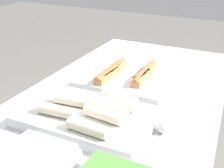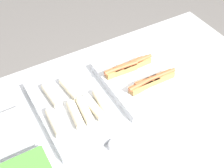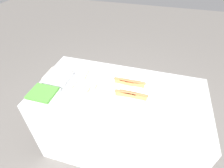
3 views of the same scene
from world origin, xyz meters
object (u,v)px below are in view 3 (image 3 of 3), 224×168
object	(u,v)px
tray_wraps	(89,84)
tray_side_front	(43,95)
serving_spoon_near	(83,107)
tray_side_back	(58,77)
tray_hotdogs	(128,90)

from	to	relation	value
tray_wraps	tray_side_front	bearing A→B (deg)	-142.68
serving_spoon_near	tray_side_front	bearing A→B (deg)	175.70
tray_wraps	tray_side_front	distance (m)	0.44
tray_side_front	tray_side_back	bearing A→B (deg)	90.00
tray_hotdogs	tray_wraps	distance (m)	0.39
tray_side_front	tray_side_back	world-z (taller)	same
tray_side_back	serving_spoon_near	distance (m)	0.51
tray_side_front	tray_side_back	distance (m)	0.27
tray_hotdogs	tray_side_back	distance (m)	0.74
tray_wraps	tray_side_back	size ratio (longest dim) A/B	2.13
tray_side_front	tray_wraps	bearing A→B (deg)	37.32
tray_wraps	serving_spoon_near	size ratio (longest dim) A/B	2.59
tray_side_back	serving_spoon_near	bearing A→B (deg)	-36.68
tray_wraps	serving_spoon_near	distance (m)	0.30
tray_hotdogs	tray_wraps	bearing A→B (deg)	-178.52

